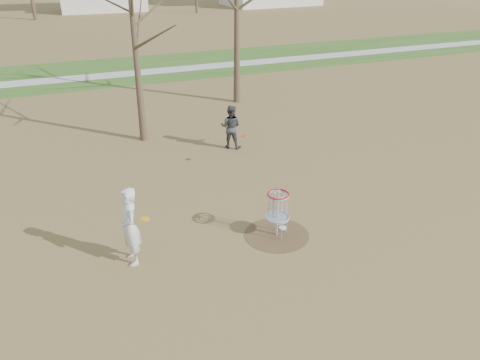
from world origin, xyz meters
name	(u,v)px	position (x,y,z in m)	size (l,w,h in m)	color
ground	(277,235)	(0.00, 0.00, 0.00)	(160.00, 160.00, 0.00)	brown
green_band	(137,69)	(0.00, 21.00, 0.01)	(160.00, 8.00, 0.01)	#2D5119
footpath	(140,73)	(0.00, 20.00, 0.01)	(160.00, 1.50, 0.01)	#9E9E99
dirt_circle	(277,235)	(0.00, 0.00, 0.01)	(1.80, 1.80, 0.01)	#47331E
player_standing	(130,227)	(-3.90, 0.25, 1.03)	(0.75, 0.49, 2.06)	silver
player_throwing	(231,127)	(1.06, 6.39, 0.86)	(0.84, 0.65, 1.73)	#38373D
disc_grounded	(283,228)	(0.31, 0.24, 0.02)	(0.22, 0.22, 0.02)	white
discs_in_play	(206,168)	(-1.28, 2.24, 1.29)	(4.54, 4.47, 0.07)	#EA420C
disc_golf_basket	(278,206)	(0.00, 0.00, 0.91)	(0.64, 0.64, 1.35)	#9EA3AD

